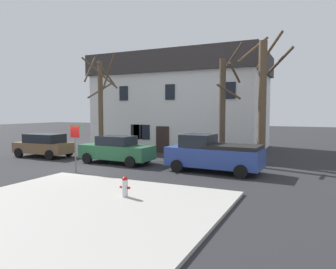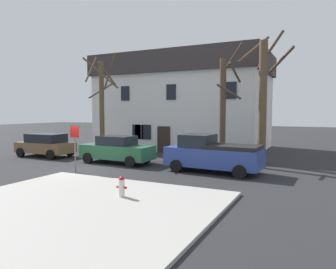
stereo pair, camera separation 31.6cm
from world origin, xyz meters
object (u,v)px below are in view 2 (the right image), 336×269
building_main (184,102)px  bicycle_leaning (61,147)px  street_sign_pole (75,139)px  pickup_truck_blue (213,154)px  car_green_sedan (117,150)px  fire_hydrant (122,186)px  car_brown_wagon (46,145)px  tree_bare_mid (224,107)px  tree_bare_far (263,97)px  tree_bare_near (102,103)px

building_main → bicycle_leaning: 11.45m
bicycle_leaning → street_sign_pole: bearing=-40.6°
pickup_truck_blue → street_sign_pole: street_sign_pole is taller
pickup_truck_blue → car_green_sedan: bearing=179.1°
building_main → fire_hydrant: bearing=-74.5°
building_main → car_brown_wagon: bearing=-123.2°
tree_bare_mid → car_brown_wagon: tree_bare_mid is taller
car_green_sedan → tree_bare_far: bearing=23.7°
tree_bare_mid → street_sign_pole: size_ratio=3.01×
building_main → bicycle_leaning: (-7.77, -7.51, -3.80)m
car_brown_wagon → pickup_truck_blue: 12.73m
tree_bare_mid → fire_hydrant: size_ratio=10.04×
building_main → tree_bare_far: (8.08, -6.62, -0.01)m
tree_bare_far → tree_bare_mid: bearing=-166.0°
fire_hydrant → bicycle_leaning: size_ratio=0.44×
building_main → car_brown_wagon: 12.52m
tree_bare_far → car_brown_wagon: (-14.71, -3.48, -3.27)m
car_green_sedan → car_brown_wagon: bearing=178.5°
tree_bare_mid → street_sign_pole: (-6.32, -6.49, -1.77)m
building_main → fire_hydrant: size_ratio=19.53×
car_green_sedan → bicycle_leaning: 8.03m
car_green_sedan → fire_hydrant: (4.99, -6.78, -0.36)m
tree_bare_near → tree_bare_far: bearing=5.6°
tree_bare_near → car_brown_wagon: size_ratio=1.78×
car_brown_wagon → pickup_truck_blue: bearing=-1.2°
tree_bare_mid → fire_hydrant: (-1.02, -9.86, -3.04)m
tree_bare_far → bicycle_leaning: size_ratio=4.77×
bicycle_leaning → tree_bare_near: bearing=-3.0°
tree_bare_far → tree_bare_near: bearing=-174.4°
bicycle_leaning → pickup_truck_blue: bearing=-11.7°
tree_bare_mid → pickup_truck_blue: tree_bare_mid is taller
tree_bare_near → car_brown_wagon: (-3.29, -2.37, -3.07)m
tree_bare_mid → pickup_truck_blue: bearing=-83.9°
tree_bare_far → pickup_truck_blue: size_ratio=1.58×
car_green_sedan → street_sign_pole: street_sign_pole is taller
tree_bare_mid → car_green_sedan: size_ratio=1.58×
pickup_truck_blue → bicycle_leaning: size_ratio=3.03×
tree_bare_mid → pickup_truck_blue: 4.10m
tree_bare_near → pickup_truck_blue: tree_bare_near is taller
tree_bare_far → car_brown_wagon: size_ratio=1.92×
car_green_sedan → street_sign_pole: bearing=-95.2°
tree_bare_far → car_green_sedan: 9.67m
tree_bare_near → car_green_sedan: bearing=-39.4°
car_green_sedan → fire_hydrant: 8.43m
fire_hydrant → car_green_sedan: bearing=126.4°
tree_bare_far → car_green_sedan: (-8.33, -3.65, -3.28)m
building_main → tree_bare_near: (-3.34, -7.74, -0.22)m
tree_bare_far → street_sign_pole: (-8.64, -7.07, -2.37)m
tree_bare_far → fire_hydrant: 11.55m
car_brown_wagon → bicycle_leaning: 2.89m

